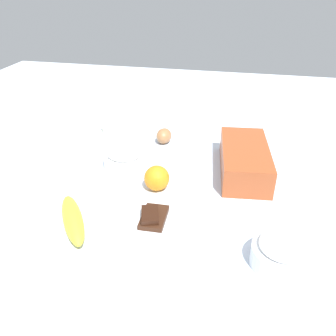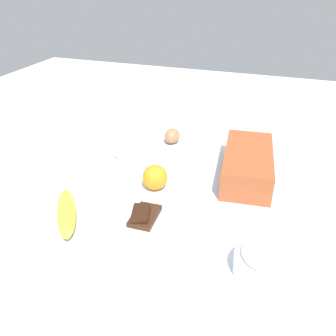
{
  "view_description": "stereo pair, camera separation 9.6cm",
  "coord_description": "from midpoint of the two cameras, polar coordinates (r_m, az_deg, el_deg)",
  "views": [
    {
      "loc": [
        0.82,
        0.17,
        0.52
      ],
      "look_at": [
        0.0,
        0.0,
        0.04
      ],
      "focal_mm": 37.49,
      "sensor_mm": 36.0,
      "label": 1
    },
    {
      "loc": [
        0.79,
        0.27,
        0.52
      ],
      "look_at": [
        0.0,
        0.0,
        0.04
      ],
      "focal_mm": 37.49,
      "sensor_mm": 36.0,
      "label": 2
    }
  ],
  "objects": [
    {
      "name": "banana",
      "position": [
        0.85,
        -18.43,
        -8.0
      ],
      "size": [
        0.18,
        0.14,
        0.04
      ],
      "primitive_type": "ellipsoid",
      "rotation": [
        0.0,
        0.0,
        3.72
      ],
      "color": "yellow",
      "rests_on": "ground_plane"
    },
    {
      "name": "flour_bowl",
      "position": [
        1.06,
        -9.61,
        1.7
      ],
      "size": [
        0.13,
        0.13,
        0.06
      ],
      "color": "white",
      "rests_on": "ground_plane"
    },
    {
      "name": "sugar_bowl",
      "position": [
        0.73,
        14.45,
        -13.3
      ],
      "size": [
        0.12,
        0.12,
        0.07
      ],
      "color": "white",
      "rests_on": "ground_plane"
    },
    {
      "name": "chocolate_plate",
      "position": [
        0.83,
        -5.7,
        -8.43
      ],
      "size": [
        0.13,
        0.13,
        0.03
      ],
      "color": "white",
      "rests_on": "ground_plane"
    },
    {
      "name": "loaf_pan",
      "position": [
        1.02,
        9.71,
        1.33
      ],
      "size": [
        0.29,
        0.16,
        0.08
      ],
      "rotation": [
        0.0,
        0.0,
        0.1
      ],
      "color": "#9E4723",
      "rests_on": "ground_plane"
    },
    {
      "name": "orange_fruit",
      "position": [
        0.93,
        -4.8,
        -1.73
      ],
      "size": [
        0.07,
        0.07,
        0.07
      ],
      "primitive_type": "sphere",
      "color": "orange",
      "rests_on": "ground_plane"
    },
    {
      "name": "butter_block",
      "position": [
        1.3,
        -10.46,
        7.2
      ],
      "size": [
        0.1,
        0.09,
        0.06
      ],
      "primitive_type": "cube",
      "rotation": [
        0.0,
        0.0,
        -0.27
      ],
      "color": "#F4EDB2",
      "rests_on": "ground_plane"
    },
    {
      "name": "egg_near_butter",
      "position": [
        1.19,
        -3.0,
        5.18
      ],
      "size": [
        0.07,
        0.05,
        0.05
      ],
      "primitive_type": "ellipsoid",
      "rotation": [
        0.0,
        1.57,
        3.09
      ],
      "color": "#9E6A40",
      "rests_on": "ground_plane"
    },
    {
      "name": "ground_plane",
      "position": [
        0.99,
        -2.79,
        -2.59
      ],
      "size": [
        2.4,
        2.4,
        0.02
      ],
      "primitive_type": "cube",
      "color": "silver"
    }
  ]
}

